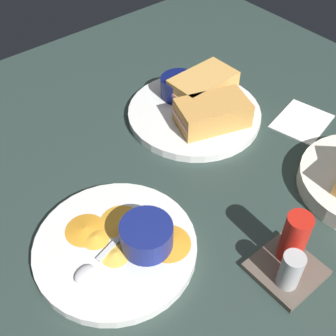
{
  "coord_description": "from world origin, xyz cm",
  "views": [
    {
      "loc": [
        37.69,
        37.67,
        54.39
      ],
      "look_at": [
        5.7,
        -1.11,
        3.0
      ],
      "focal_mm": 46.45,
      "sensor_mm": 36.0,
      "label": 1
    }
  ],
  "objects_px": {
    "plate_chips_companion": "(115,247)",
    "spoon_by_gravy_ramekin": "(91,267)",
    "spoon_by_dark_ramekin": "(185,111)",
    "sandwich_half_far": "(203,86)",
    "sandwich_half_near": "(213,113)",
    "condiment_caddy": "(291,255)",
    "ramekin_dark_sauce": "(179,86)",
    "ramekin_light_gravy": "(147,235)",
    "plate_sandwich_main": "(194,114)"
  },
  "relations": [
    {
      "from": "spoon_by_dark_ramekin",
      "to": "sandwich_half_near",
      "type": "bearing_deg",
      "value": 107.55
    },
    {
      "from": "sandwich_half_far",
      "to": "plate_chips_companion",
      "type": "height_order",
      "value": "sandwich_half_far"
    },
    {
      "from": "sandwich_half_far",
      "to": "spoon_by_gravy_ramekin",
      "type": "height_order",
      "value": "sandwich_half_far"
    },
    {
      "from": "plate_chips_companion",
      "to": "plate_sandwich_main",
      "type": "bearing_deg",
      "value": -151.94
    },
    {
      "from": "ramekin_dark_sauce",
      "to": "spoon_by_gravy_ramekin",
      "type": "bearing_deg",
      "value": 32.78
    },
    {
      "from": "ramekin_light_gravy",
      "to": "condiment_caddy",
      "type": "distance_m",
      "value": 0.2
    },
    {
      "from": "plate_sandwich_main",
      "to": "ramekin_light_gravy",
      "type": "distance_m",
      "value": 0.32
    },
    {
      "from": "ramekin_dark_sauce",
      "to": "spoon_by_dark_ramekin",
      "type": "bearing_deg",
      "value": 61.14
    },
    {
      "from": "plate_chips_companion",
      "to": "sandwich_half_far",
      "type": "bearing_deg",
      "value": -151.78
    },
    {
      "from": "sandwich_half_near",
      "to": "ramekin_dark_sauce",
      "type": "xyz_separation_m",
      "value": [
        -0.01,
        -0.11,
        -0.0
      ]
    },
    {
      "from": "sandwich_half_near",
      "to": "spoon_by_dark_ramekin",
      "type": "relative_size",
      "value": 1.58
    },
    {
      "from": "condiment_caddy",
      "to": "plate_sandwich_main",
      "type": "bearing_deg",
      "value": -110.72
    },
    {
      "from": "sandwich_half_far",
      "to": "ramekin_dark_sauce",
      "type": "xyz_separation_m",
      "value": [
        0.03,
        -0.03,
        -0.0
      ]
    },
    {
      "from": "plate_sandwich_main",
      "to": "ramekin_dark_sauce",
      "type": "distance_m",
      "value": 0.07
    },
    {
      "from": "spoon_by_dark_ramekin",
      "to": "plate_chips_companion",
      "type": "xyz_separation_m",
      "value": [
        0.28,
        0.17,
        -0.01
      ]
    },
    {
      "from": "plate_chips_companion",
      "to": "spoon_by_gravy_ramekin",
      "type": "xyz_separation_m",
      "value": [
        0.05,
        0.01,
        0.01
      ]
    },
    {
      "from": "ramekin_light_gravy",
      "to": "spoon_by_gravy_ramekin",
      "type": "bearing_deg",
      "value": -11.32
    },
    {
      "from": "sandwich_half_far",
      "to": "ramekin_light_gravy",
      "type": "distance_m",
      "value": 0.37
    },
    {
      "from": "spoon_by_dark_ramekin",
      "to": "sandwich_half_far",
      "type": "bearing_deg",
      "value": -164.06
    },
    {
      "from": "sandwich_half_near",
      "to": "sandwich_half_far",
      "type": "height_order",
      "value": "same"
    },
    {
      "from": "plate_sandwich_main",
      "to": "sandwich_half_far",
      "type": "height_order",
      "value": "sandwich_half_far"
    },
    {
      "from": "sandwich_half_near",
      "to": "plate_chips_companion",
      "type": "distance_m",
      "value": 0.32
    },
    {
      "from": "sandwich_half_far",
      "to": "plate_sandwich_main",
      "type": "bearing_deg",
      "value": 29.35
    },
    {
      "from": "spoon_by_dark_ramekin",
      "to": "plate_chips_companion",
      "type": "bearing_deg",
      "value": 30.61
    },
    {
      "from": "ramekin_dark_sauce",
      "to": "condiment_caddy",
      "type": "height_order",
      "value": "condiment_caddy"
    },
    {
      "from": "condiment_caddy",
      "to": "ramekin_light_gravy",
      "type": "bearing_deg",
      "value": -48.41
    },
    {
      "from": "sandwich_half_near",
      "to": "spoon_by_gravy_ramekin",
      "type": "height_order",
      "value": "sandwich_half_near"
    },
    {
      "from": "sandwich_half_near",
      "to": "condiment_caddy",
      "type": "height_order",
      "value": "condiment_caddy"
    },
    {
      "from": "sandwich_half_near",
      "to": "ramekin_light_gravy",
      "type": "bearing_deg",
      "value": 28.05
    },
    {
      "from": "ramekin_light_gravy",
      "to": "condiment_caddy",
      "type": "height_order",
      "value": "condiment_caddy"
    },
    {
      "from": "sandwich_half_near",
      "to": "condiment_caddy",
      "type": "bearing_deg",
      "value": 66.22
    },
    {
      "from": "plate_chips_companion",
      "to": "sandwich_half_near",
      "type": "bearing_deg",
      "value": -159.8
    },
    {
      "from": "spoon_by_dark_ramekin",
      "to": "condiment_caddy",
      "type": "relative_size",
      "value": 0.98
    },
    {
      "from": "sandwich_half_far",
      "to": "spoon_by_dark_ramekin",
      "type": "height_order",
      "value": "sandwich_half_far"
    },
    {
      "from": "sandwich_half_near",
      "to": "spoon_by_gravy_ramekin",
      "type": "distance_m",
      "value": 0.37
    },
    {
      "from": "plate_sandwich_main",
      "to": "spoon_by_gravy_ramekin",
      "type": "xyz_separation_m",
      "value": [
        0.35,
        0.17,
        0.01
      ]
    },
    {
      "from": "sandwich_half_far",
      "to": "ramekin_dark_sauce",
      "type": "distance_m",
      "value": 0.05
    },
    {
      "from": "ramekin_dark_sauce",
      "to": "condiment_caddy",
      "type": "bearing_deg",
      "value": 70.81
    },
    {
      "from": "sandwich_half_near",
      "to": "ramekin_light_gravy",
      "type": "xyz_separation_m",
      "value": [
        0.26,
        0.14,
        -0.0
      ]
    },
    {
      "from": "sandwich_half_far",
      "to": "plate_chips_companion",
      "type": "relative_size",
      "value": 0.56
    },
    {
      "from": "plate_sandwich_main",
      "to": "sandwich_half_near",
      "type": "distance_m",
      "value": 0.06
    },
    {
      "from": "plate_sandwich_main",
      "to": "spoon_by_gravy_ramekin",
      "type": "height_order",
      "value": "spoon_by_gravy_ramekin"
    },
    {
      "from": "sandwich_half_near",
      "to": "spoon_by_dark_ramekin",
      "type": "distance_m",
      "value": 0.06
    },
    {
      "from": "ramekin_dark_sauce",
      "to": "spoon_by_dark_ramekin",
      "type": "xyz_separation_m",
      "value": [
        0.03,
        0.05,
        -0.02
      ]
    },
    {
      "from": "ramekin_dark_sauce",
      "to": "plate_chips_companion",
      "type": "distance_m",
      "value": 0.38
    },
    {
      "from": "spoon_by_dark_ramekin",
      "to": "condiment_caddy",
      "type": "bearing_deg",
      "value": 72.35
    },
    {
      "from": "ramekin_dark_sauce",
      "to": "ramekin_light_gravy",
      "type": "xyz_separation_m",
      "value": [
        0.27,
        0.25,
        0.0
      ]
    },
    {
      "from": "sandwich_half_near",
      "to": "condiment_caddy",
      "type": "xyz_separation_m",
      "value": [
        0.13,
        0.29,
        -0.01
      ]
    },
    {
      "from": "ramekin_light_gravy",
      "to": "sandwich_half_near",
      "type": "bearing_deg",
      "value": -151.95
    },
    {
      "from": "plate_sandwich_main",
      "to": "spoon_by_dark_ramekin",
      "type": "distance_m",
      "value": 0.02
    }
  ]
}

